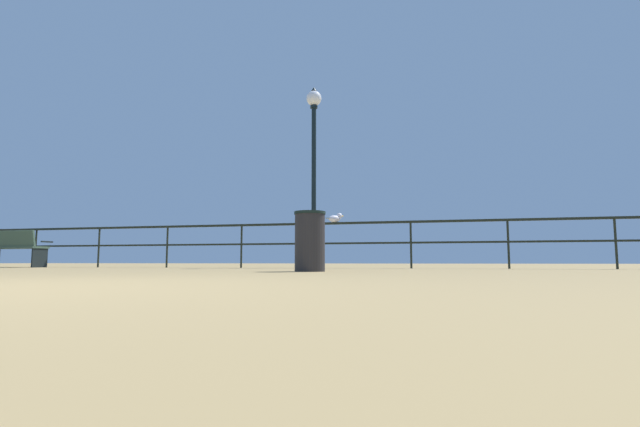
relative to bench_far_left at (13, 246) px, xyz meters
The scene contains 5 objects.
pier_railing 7.63m from the bench_far_left, ahead, with size 22.72×0.05×0.99m.
bench_far_left is the anchor object (origin of this frame).
lamppost_center 7.67m from the bench_far_left, ahead, with size 0.35×0.35×4.19m.
seagull_on_rail 7.93m from the bench_far_left, ahead, with size 0.37×0.31×0.20m.
trash_bin 8.67m from the bench_far_left, 18.38° to the right, with size 0.45×0.45×0.86m.
Camera 1 is at (2.38, -1.83, 0.14)m, focal length 26.05 mm.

